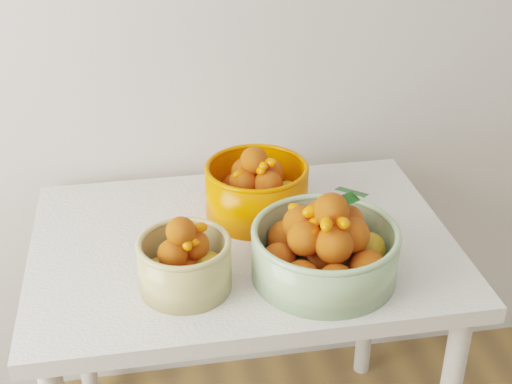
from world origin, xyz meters
TOP-DOWN VIEW (x-y plane):
  - table at (-0.16, 1.60)m, footprint 1.00×0.70m
  - bowl_cream at (-0.31, 1.44)m, footprint 0.23×0.23m
  - bowl_green at (-0.00, 1.43)m, footprint 0.35×0.35m
  - bowl_orange at (-0.10, 1.71)m, footprint 0.33×0.33m

SIDE VIEW (x-z plane):
  - table at x=-0.16m, z-range 0.28..1.03m
  - bowl_cream at x=-0.31m, z-range 0.73..0.90m
  - bowl_green at x=0.00m, z-range 0.72..0.93m
  - bowl_orange at x=-0.10m, z-range 0.73..0.92m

